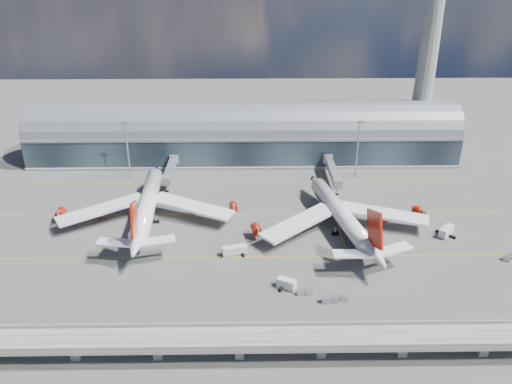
{
  "coord_description": "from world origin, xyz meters",
  "views": [
    {
      "loc": [
        2.61,
        -148.46,
        89.56
      ],
      "look_at": [
        4.99,
        10.0,
        14.0
      ],
      "focal_mm": 35.0,
      "sensor_mm": 36.0,
      "label": 1
    }
  ],
  "objects_px": {
    "floodlight_mast_right": "(358,148)",
    "service_truck_3": "(446,231)",
    "control_tower": "(430,47)",
    "floodlight_mast_left": "(127,149)",
    "airliner_right": "(342,217)",
    "service_truck_2": "(235,250)",
    "service_truck_1": "(287,284)",
    "service_truck_5": "(153,186)",
    "cargo_train_2": "(511,256)",
    "service_truck_4": "(413,217)",
    "cargo_train_0": "(305,292)",
    "cargo_train_1": "(335,299)",
    "airliner_left": "(147,206)"
  },
  "relations": [
    {
      "from": "floodlight_mast_right",
      "to": "service_truck_3",
      "type": "relative_size",
      "value": 3.78
    },
    {
      "from": "control_tower",
      "to": "service_truck_3",
      "type": "xyz_separation_m",
      "value": [
        -13.21,
        -80.39,
        -49.93
      ]
    },
    {
      "from": "control_tower",
      "to": "floodlight_mast_left",
      "type": "height_order",
      "value": "control_tower"
    },
    {
      "from": "airliner_right",
      "to": "service_truck_2",
      "type": "height_order",
      "value": "airliner_right"
    },
    {
      "from": "floodlight_mast_right",
      "to": "service_truck_1",
      "type": "distance_m",
      "value": 90.78
    },
    {
      "from": "service_truck_5",
      "to": "cargo_train_2",
      "type": "height_order",
      "value": "service_truck_5"
    },
    {
      "from": "service_truck_4",
      "to": "service_truck_2",
      "type": "bearing_deg",
      "value": -174.4
    },
    {
      "from": "floodlight_mast_left",
      "to": "control_tower",
      "type": "bearing_deg",
      "value": 11.72
    },
    {
      "from": "service_truck_1",
      "to": "service_truck_5",
      "type": "xyz_separation_m",
      "value": [
        -51.57,
        69.87,
        -0.07
      ]
    },
    {
      "from": "floodlight_mast_right",
      "to": "cargo_train_0",
      "type": "xyz_separation_m",
      "value": [
        -31.25,
        -85.42,
        -12.78
      ]
    },
    {
      "from": "control_tower",
      "to": "service_truck_3",
      "type": "height_order",
      "value": "control_tower"
    },
    {
      "from": "cargo_train_1",
      "to": "airliner_right",
      "type": "bearing_deg",
      "value": -3.29
    },
    {
      "from": "control_tower",
      "to": "service_truck_2",
      "type": "relative_size",
      "value": 11.95
    },
    {
      "from": "service_truck_1",
      "to": "service_truck_5",
      "type": "height_order",
      "value": "service_truck_1"
    },
    {
      "from": "cargo_train_1",
      "to": "floodlight_mast_right",
      "type": "bearing_deg",
      "value": -5.76
    },
    {
      "from": "control_tower",
      "to": "cargo_train_2",
      "type": "bearing_deg",
      "value": -88.2
    },
    {
      "from": "floodlight_mast_left",
      "to": "cargo_train_2",
      "type": "relative_size",
      "value": 3.59
    },
    {
      "from": "control_tower",
      "to": "cargo_train_0",
      "type": "relative_size",
      "value": 21.17
    },
    {
      "from": "airliner_left",
      "to": "cargo_train_1",
      "type": "distance_m",
      "value": 79.04
    },
    {
      "from": "control_tower",
      "to": "cargo_train_0",
      "type": "distance_m",
      "value": 140.83
    },
    {
      "from": "airliner_left",
      "to": "airliner_right",
      "type": "relative_size",
      "value": 1.04
    },
    {
      "from": "cargo_train_1",
      "to": "service_truck_4",
      "type": "bearing_deg",
      "value": -28.4
    },
    {
      "from": "floodlight_mast_left",
      "to": "cargo_train_2",
      "type": "bearing_deg",
      "value": -25.96
    },
    {
      "from": "airliner_right",
      "to": "service_truck_2",
      "type": "relative_size",
      "value": 7.86
    },
    {
      "from": "floodlight_mast_left",
      "to": "service_truck_5",
      "type": "height_order",
      "value": "floodlight_mast_left"
    },
    {
      "from": "floodlight_mast_right",
      "to": "service_truck_4",
      "type": "height_order",
      "value": "floodlight_mast_right"
    },
    {
      "from": "service_truck_1",
      "to": "cargo_train_2",
      "type": "distance_m",
      "value": 76.0
    },
    {
      "from": "service_truck_3",
      "to": "cargo_train_2",
      "type": "bearing_deg",
      "value": 1.51
    },
    {
      "from": "control_tower",
      "to": "service_truck_3",
      "type": "bearing_deg",
      "value": -99.33
    },
    {
      "from": "floodlight_mast_left",
      "to": "cargo_train_1",
      "type": "xyz_separation_m",
      "value": [
        76.92,
        -88.85,
        -12.7
      ]
    },
    {
      "from": "airliner_right",
      "to": "cargo_train_2",
      "type": "bearing_deg",
      "value": -31.14
    },
    {
      "from": "control_tower",
      "to": "service_truck_1",
      "type": "xyz_separation_m",
      "value": [
        -71.5,
        -110.24,
        -50.04
      ]
    },
    {
      "from": "airliner_right",
      "to": "service_truck_1",
      "type": "xyz_separation_m",
      "value": [
        -22.1,
        -33.89,
        -4.02
      ]
    },
    {
      "from": "service_truck_2",
      "to": "cargo_train_1",
      "type": "xyz_separation_m",
      "value": [
        29.17,
        -25.41,
        -0.63
      ]
    },
    {
      "from": "airliner_right",
      "to": "floodlight_mast_left",
      "type": "bearing_deg",
      "value": 139.17
    },
    {
      "from": "service_truck_3",
      "to": "service_truck_1",
      "type": "bearing_deg",
      "value": -108.98
    },
    {
      "from": "service_truck_5",
      "to": "floodlight_mast_right",
      "type": "bearing_deg",
      "value": -37.02
    },
    {
      "from": "service_truck_3",
      "to": "cargo_train_0",
      "type": "xyz_separation_m",
      "value": [
        -53.04,
        -33.04,
        -0.84
      ]
    },
    {
      "from": "floodlight_mast_right",
      "to": "airliner_left",
      "type": "distance_m",
      "value": 94.34
    },
    {
      "from": "service_truck_4",
      "to": "service_truck_5",
      "type": "height_order",
      "value": "service_truck_5"
    },
    {
      "from": "airliner_left",
      "to": "service_truck_5",
      "type": "bearing_deg",
      "value": 92.7
    },
    {
      "from": "floodlight_mast_left",
      "to": "service_truck_1",
      "type": "bearing_deg",
      "value": -52.33
    },
    {
      "from": "airliner_right",
      "to": "cargo_train_1",
      "type": "distance_m",
      "value": 41.68
    },
    {
      "from": "control_tower",
      "to": "floodlight_mast_right",
      "type": "relative_size",
      "value": 4.01
    },
    {
      "from": "control_tower",
      "to": "service_truck_1",
      "type": "distance_m",
      "value": 140.6
    },
    {
      "from": "floodlight_mast_right",
      "to": "service_truck_5",
      "type": "relative_size",
      "value": 4.27
    },
    {
      "from": "airliner_left",
      "to": "cargo_train_2",
      "type": "height_order",
      "value": "airliner_left"
    },
    {
      "from": "service_truck_1",
      "to": "service_truck_3",
      "type": "bearing_deg",
      "value": -34.02
    },
    {
      "from": "service_truck_1",
      "to": "service_truck_3",
      "type": "xyz_separation_m",
      "value": [
        58.3,
        29.85,
        0.11
      ]
    },
    {
      "from": "service_truck_5",
      "to": "cargo_train_1",
      "type": "distance_m",
      "value": 100.37
    }
  ]
}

